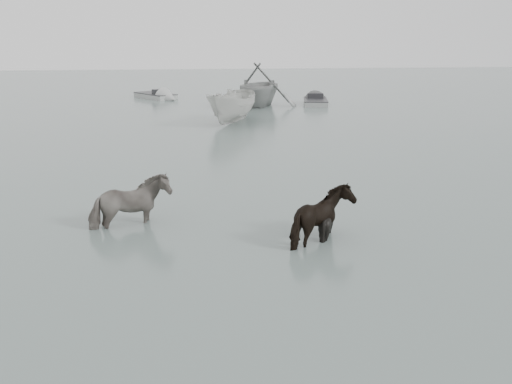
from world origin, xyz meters
TOP-DOWN VIEW (x-y plane):
  - ground at (0.00, 0.00)m, footprint 140.00×140.00m
  - pony_pinto at (-2.81, 0.68)m, footprint 2.28×1.69m
  - pony_dark at (1.92, -1.10)m, footprint 1.90×2.02m
  - pony_black at (2.13, -0.55)m, footprint 1.35×1.29m
  - rowboat_trail at (3.76, 25.86)m, footprint 7.04×7.46m
  - boat_small at (1.29, 18.25)m, footprint 3.96×5.50m
  - skiff_port at (7.84, 26.21)m, footprint 2.50×5.25m
  - skiff_mid at (-3.69, 31.81)m, footprint 4.39×5.44m

SIDE VIEW (x-z plane):
  - ground at x=0.00m, z-range 0.00..0.00m
  - skiff_port at x=7.84m, z-range 0.00..0.75m
  - skiff_mid at x=-3.69m, z-range 0.00..0.75m
  - pony_black at x=2.13m, z-range 0.00..1.15m
  - pony_dark at x=1.92m, z-range 0.00..1.63m
  - pony_pinto at x=-2.81m, z-range 0.00..1.75m
  - boat_small at x=1.29m, z-range 0.00..1.99m
  - rowboat_trail at x=3.76m, z-range 0.00..3.11m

